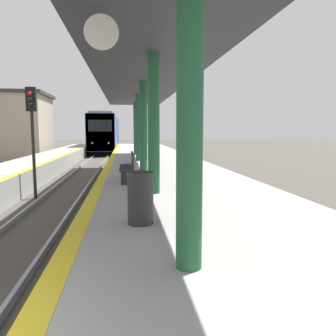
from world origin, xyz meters
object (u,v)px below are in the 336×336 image
Objects in this scene: signal_mid at (32,121)px; train at (106,133)px; bench at (129,166)px; trash_bin at (140,198)px.

train is at bearing 88.09° from signal_mid.
signal_mid reaches higher than bench.
signal_mid reaches higher than trash_bin.
train is 31.02m from signal_mid.
train is 38.56m from trash_bin.
train is 5.12× the size of signal_mid.
trash_bin is (3.74, -7.46, -1.52)m from signal_mid.
trash_bin is 4.96m from bench.
trash_bin is at bearing -88.25° from bench.
signal_mid is at bearing -91.91° from train.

